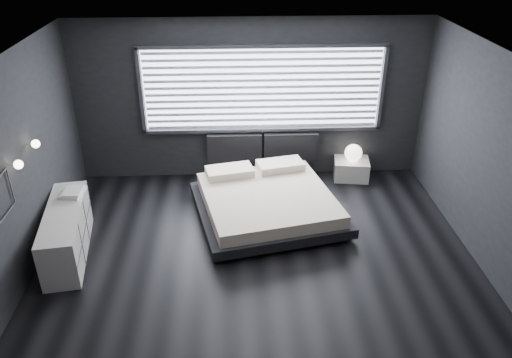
{
  "coord_description": "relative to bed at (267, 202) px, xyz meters",
  "views": [
    {
      "loc": [
        -0.29,
        -5.4,
        4.27
      ],
      "look_at": [
        0.0,
        0.85,
        0.9
      ],
      "focal_mm": 35.0,
      "sensor_mm": 36.0,
      "label": 1
    }
  ],
  "objects": [
    {
      "name": "wall_art_lower",
      "position": [
        -3.17,
        -1.58,
        1.12
      ],
      "size": [
        0.01,
        0.48,
        0.48
      ],
      "color": "#47474C",
      "rests_on": "ground"
    },
    {
      "name": "sconce_near",
      "position": [
        -3.08,
        -1.23,
        1.34
      ],
      "size": [
        0.18,
        0.11,
        0.11
      ],
      "color": "silver",
      "rests_on": "ground"
    },
    {
      "name": "orb_lamp",
      "position": [
        1.6,
        1.19,
        0.25
      ],
      "size": [
        0.31,
        0.31,
        0.31
      ],
      "primitive_type": "sphere",
      "color": "white",
      "rests_on": "nightstand"
    },
    {
      "name": "room",
      "position": [
        -0.19,
        -1.28,
        1.14
      ],
      "size": [
        6.04,
        6.0,
        2.8
      ],
      "color": "black",
      "rests_on": "ground"
    },
    {
      "name": "nightstand",
      "position": [
        1.6,
        1.22,
        -0.08
      ],
      "size": [
        0.67,
        0.58,
        0.35
      ],
      "primitive_type": "cube",
      "rotation": [
        0.0,
        0.0,
        -0.14
      ],
      "color": "silver",
      "rests_on": "ground"
    },
    {
      "name": "headboard",
      "position": [
        0.01,
        1.36,
        0.31
      ],
      "size": [
        1.96,
        0.16,
        0.52
      ],
      "color": "black",
      "rests_on": "ground"
    },
    {
      "name": "dresser",
      "position": [
        -2.84,
        -0.83,
        0.08
      ],
      "size": [
        0.72,
        1.75,
        0.68
      ],
      "color": "silver",
      "rests_on": "ground"
    },
    {
      "name": "book_stack",
      "position": [
        -2.82,
        -0.36,
        0.46
      ],
      "size": [
        0.33,
        0.4,
        0.08
      ],
      "color": "silver",
      "rests_on": "dresser"
    },
    {
      "name": "bed",
      "position": [
        0.0,
        0.0,
        0.0
      ],
      "size": [
        2.53,
        2.45,
        0.55
      ],
      "color": "black",
      "rests_on": "ground"
    },
    {
      "name": "sconce_far",
      "position": [
        -3.08,
        -0.63,
        1.34
      ],
      "size": [
        0.18,
        0.11,
        0.11
      ],
      "color": "silver",
      "rests_on": "ground"
    },
    {
      "name": "window",
      "position": [
        0.01,
        1.41,
        1.35
      ],
      "size": [
        4.14,
        0.09,
        1.52
      ],
      "color": "white",
      "rests_on": "ground"
    }
  ]
}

